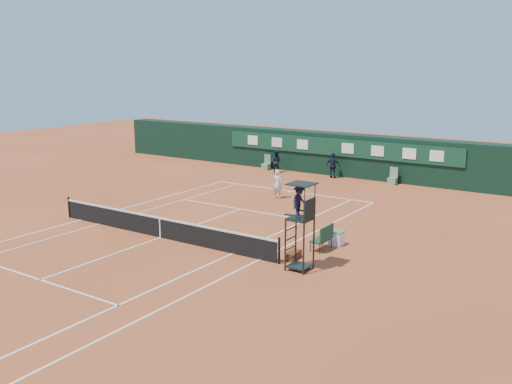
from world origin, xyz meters
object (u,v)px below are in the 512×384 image
tennis_net (160,227)px  umpire_chair (300,208)px  player_bench (324,237)px  cooler (337,238)px  player (277,184)px

tennis_net → umpire_chair: 7.63m
player_bench → cooler: (0.16, 0.94, -0.27)m
umpire_chair → cooler: bearing=92.5°
tennis_net → cooler: (7.22, 3.49, -0.18)m
umpire_chair → player: size_ratio=1.97×
player_bench → tennis_net: bearing=-160.2°
tennis_net → cooler: bearing=25.8°
player_bench → cooler: bearing=80.5°
tennis_net → umpire_chair: (7.38, -0.12, 1.95)m
tennis_net → cooler: tennis_net is taller
tennis_net → player: 9.78m
player_bench → cooler: 0.99m
player_bench → cooler: player_bench is taller
umpire_chair → cooler: 4.19m
tennis_net → umpire_chair: bearing=-0.9°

